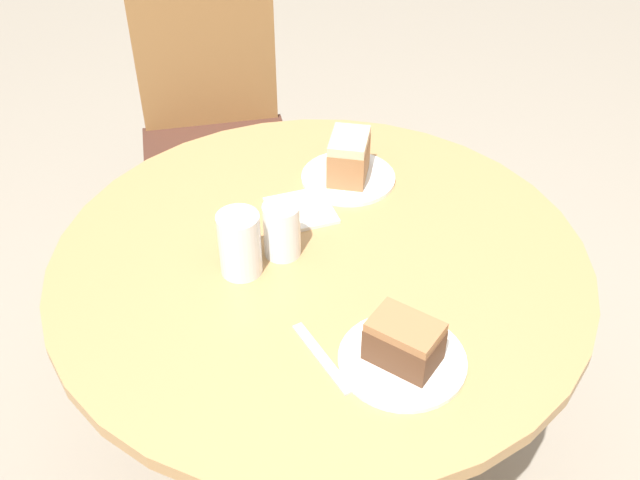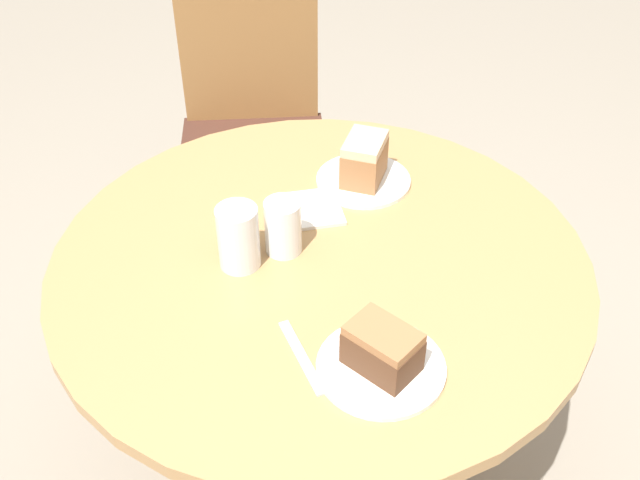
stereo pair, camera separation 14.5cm
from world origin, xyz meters
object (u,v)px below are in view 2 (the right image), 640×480
at_px(chair, 253,132).
at_px(glass_water, 283,229).
at_px(cake_slice_near, 382,349).
at_px(plate_far, 363,180).
at_px(glass_lemonade, 239,241).
at_px(cake_slice_far, 364,159).
at_px(plate_near, 381,367).

bearing_deg(chair, glass_water, -85.27).
xyz_separation_m(chair, cake_slice_near, (0.14, -1.20, 0.29)).
bearing_deg(plate_far, glass_lemonade, -140.39).
height_order(chair, plate_far, chair).
relative_size(plate_far, glass_lemonade, 1.61).
xyz_separation_m(chair, cake_slice_far, (0.21, -0.66, 0.30)).
xyz_separation_m(chair, glass_water, (0.01, -0.86, 0.29)).
bearing_deg(plate_far, plate_near, -97.87).
distance_m(chair, plate_far, 0.73).
relative_size(glass_lemonade, glass_water, 1.14).
height_order(plate_near, glass_lemonade, glass_lemonade).
distance_m(cake_slice_near, glass_lemonade, 0.37).
xyz_separation_m(plate_far, glass_water, (-0.20, -0.21, 0.05)).
distance_m(cake_slice_far, glass_water, 0.29).
relative_size(chair, cake_slice_near, 6.41).
bearing_deg(plate_far, cake_slice_far, 0.00).
height_order(plate_near, cake_slice_near, cake_slice_near).
bearing_deg(cake_slice_near, plate_near, 180.00).
bearing_deg(plate_near, cake_slice_far, 82.13).
relative_size(cake_slice_far, glass_lemonade, 1.06).
bearing_deg(cake_slice_far, plate_near, -97.87).
distance_m(chair, plate_near, 1.23).
bearing_deg(plate_near, plate_far, 82.13).
xyz_separation_m(glass_lemonade, glass_water, (0.09, 0.03, -0.01)).
height_order(cake_slice_far, glass_water, glass_water).
bearing_deg(cake_slice_near, plate_far, 82.13).
relative_size(plate_near, cake_slice_near, 1.55).
bearing_deg(glass_lemonade, cake_slice_far, 39.61).
distance_m(plate_near, glass_water, 0.36).
height_order(plate_far, cake_slice_far, cake_slice_far).
distance_m(plate_near, plate_far, 0.55).
relative_size(chair, plate_far, 4.28).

